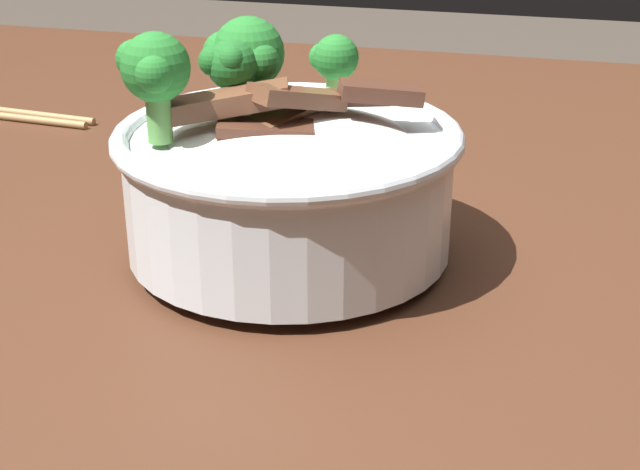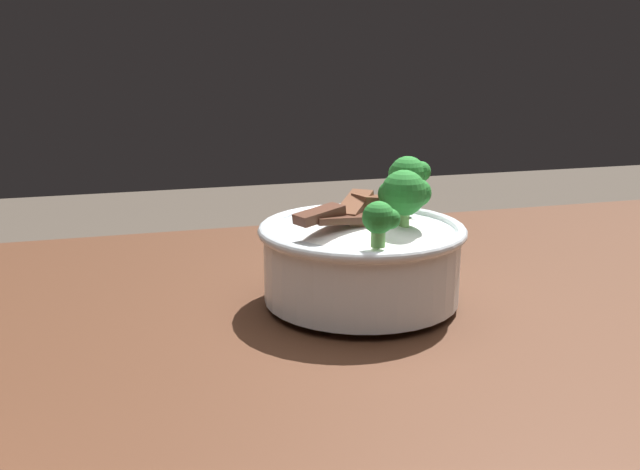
% 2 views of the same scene
% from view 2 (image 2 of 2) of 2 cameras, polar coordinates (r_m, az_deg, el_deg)
% --- Properties ---
extents(dining_table, '(1.50, 0.97, 0.82)m').
position_cam_2_polar(dining_table, '(0.74, 6.64, -17.11)').
color(dining_table, '#472819').
rests_on(dining_table, ground).
extents(rice_bowl, '(0.22, 0.22, 0.15)m').
position_cam_2_polar(rice_bowl, '(0.76, 3.47, -1.33)').
color(rice_bowl, silver).
rests_on(rice_bowl, dining_table).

